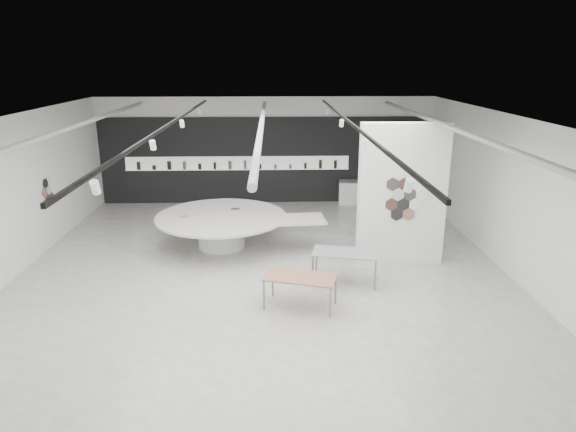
{
  "coord_description": "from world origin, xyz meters",
  "views": [
    {
      "loc": [
        0.24,
        -11.37,
        5.08
      ],
      "look_at": [
        0.64,
        1.2,
        1.21
      ],
      "focal_mm": 32.0,
      "sensor_mm": 36.0,
      "label": 1
    }
  ],
  "objects_px": {
    "sample_table_stone": "(345,255)",
    "partition_column": "(402,195)",
    "display_island": "(224,226)",
    "sample_table_wood": "(300,279)",
    "kitchen_counter": "(359,192)"
  },
  "relations": [
    {
      "from": "display_island",
      "to": "kitchen_counter",
      "type": "bearing_deg",
      "value": 39.19
    },
    {
      "from": "sample_table_stone",
      "to": "kitchen_counter",
      "type": "distance_m",
      "value": 6.99
    },
    {
      "from": "sample_table_wood",
      "to": "sample_table_stone",
      "type": "height_order",
      "value": "sample_table_stone"
    },
    {
      "from": "sample_table_wood",
      "to": "partition_column",
      "type": "bearing_deg",
      "value": 42.55
    },
    {
      "from": "partition_column",
      "to": "display_island",
      "type": "distance_m",
      "value": 4.93
    },
    {
      "from": "sample_table_stone",
      "to": "partition_column",
      "type": "bearing_deg",
      "value": 39.1
    },
    {
      "from": "display_island",
      "to": "sample_table_wood",
      "type": "bearing_deg",
      "value": -67.08
    },
    {
      "from": "display_island",
      "to": "kitchen_counter",
      "type": "distance_m",
      "value": 6.24
    },
    {
      "from": "display_island",
      "to": "sample_table_wood",
      "type": "relative_size",
      "value": 2.96
    },
    {
      "from": "sample_table_stone",
      "to": "kitchen_counter",
      "type": "xyz_separation_m",
      "value": [
        1.47,
        6.83,
        -0.28
      ]
    },
    {
      "from": "partition_column",
      "to": "sample_table_stone",
      "type": "bearing_deg",
      "value": -140.9
    },
    {
      "from": "display_island",
      "to": "sample_table_stone",
      "type": "height_order",
      "value": "display_island"
    },
    {
      "from": "partition_column",
      "to": "sample_table_stone",
      "type": "height_order",
      "value": "partition_column"
    },
    {
      "from": "partition_column",
      "to": "display_island",
      "type": "bearing_deg",
      "value": 164.97
    },
    {
      "from": "sample_table_wood",
      "to": "kitchen_counter",
      "type": "relative_size",
      "value": 1.05
    }
  ]
}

